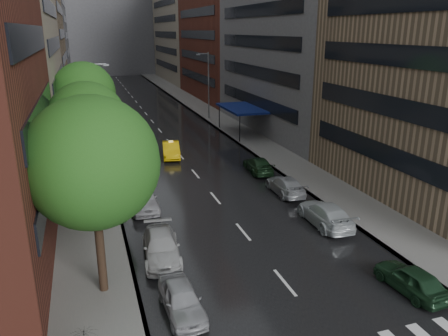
% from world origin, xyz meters
% --- Properties ---
extents(ground, '(220.00, 220.00, 0.00)m').
position_xyz_m(ground, '(0.00, 0.00, 0.00)').
color(ground, gray).
rests_on(ground, ground).
extents(road, '(14.00, 140.00, 0.01)m').
position_xyz_m(road, '(0.00, 50.00, 0.01)').
color(road, black).
rests_on(road, ground).
extents(sidewalk_left, '(4.00, 140.00, 0.15)m').
position_xyz_m(sidewalk_left, '(-9.00, 50.00, 0.07)').
color(sidewalk_left, gray).
rests_on(sidewalk_left, ground).
extents(sidewalk_right, '(4.00, 140.00, 0.15)m').
position_xyz_m(sidewalk_right, '(9.00, 50.00, 0.07)').
color(sidewalk_right, gray).
rests_on(sidewalk_right, ground).
extents(buildings_left, '(8.00, 108.00, 38.00)m').
position_xyz_m(buildings_left, '(-15.00, 58.79, 15.99)').
color(buildings_left, maroon).
rests_on(buildings_left, ground).
extents(buildings_right, '(8.05, 109.10, 36.00)m').
position_xyz_m(buildings_right, '(15.00, 56.70, 15.03)').
color(buildings_right, '#937A5B').
rests_on(buildings_right, ground).
extents(building_far, '(40.00, 14.00, 32.00)m').
position_xyz_m(building_far, '(0.00, 118.00, 16.00)').
color(building_far, slate).
rests_on(building_far, ground).
extents(tree_near, '(5.93, 5.93, 9.45)m').
position_xyz_m(tree_near, '(-8.60, 5.92, 6.47)').
color(tree_near, '#382619').
rests_on(tree_near, ground).
extents(tree_mid, '(5.47, 5.47, 8.73)m').
position_xyz_m(tree_mid, '(-8.60, 18.04, 5.97)').
color(tree_mid, '#382619').
rests_on(tree_mid, ground).
extents(tree_far, '(5.81, 5.81, 9.26)m').
position_xyz_m(tree_far, '(-8.60, 29.80, 6.34)').
color(tree_far, '#382619').
rests_on(tree_far, ground).
extents(taxi, '(2.23, 4.74, 1.50)m').
position_xyz_m(taxi, '(-0.97, 27.88, 0.75)').
color(taxi, yellow).
rests_on(taxi, ground).
extents(parked_cars_left, '(2.90, 41.38, 1.59)m').
position_xyz_m(parked_cars_left, '(-5.40, 22.01, 0.71)').
color(parked_cars_left, '#9D9EA3').
rests_on(parked_cars_left, ground).
extents(parked_cars_right, '(2.27, 23.71, 1.46)m').
position_xyz_m(parked_cars_right, '(5.40, 12.23, 0.69)').
color(parked_cars_right, '#1B3C23').
rests_on(parked_cars_right, ground).
extents(street_lamp_left, '(1.74, 0.22, 9.00)m').
position_xyz_m(street_lamp_left, '(-7.72, 30.00, 4.89)').
color(street_lamp_left, gray).
rests_on(street_lamp_left, sidewalk_left).
extents(street_lamp_right, '(1.74, 0.22, 9.00)m').
position_xyz_m(street_lamp_right, '(7.72, 45.00, 4.89)').
color(street_lamp_right, gray).
rests_on(street_lamp_right, sidewalk_right).
extents(awning, '(4.00, 8.00, 3.12)m').
position_xyz_m(awning, '(8.98, 35.00, 3.13)').
color(awning, navy).
rests_on(awning, sidewalk_right).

